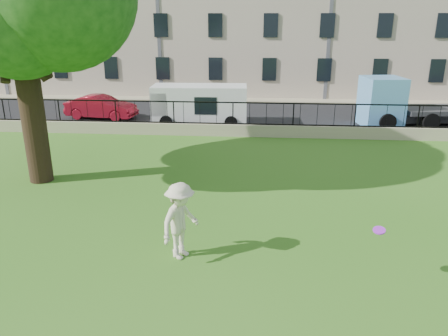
# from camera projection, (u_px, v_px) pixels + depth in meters

# --- Properties ---
(ground) EXTENTS (120.00, 120.00, 0.00)m
(ground) POSITION_uv_depth(u_px,v_px,m) (202.00, 258.00, 10.87)
(ground) COLOR #346F1A
(ground) RESTS_ON ground
(retaining_wall) EXTENTS (50.00, 0.40, 0.60)m
(retaining_wall) POSITION_uv_depth(u_px,v_px,m) (233.00, 130.00, 22.08)
(retaining_wall) COLOR gray
(retaining_wall) RESTS_ON ground
(iron_railing) EXTENTS (50.00, 0.05, 1.13)m
(iron_railing) POSITION_uv_depth(u_px,v_px,m) (233.00, 113.00, 21.80)
(iron_railing) COLOR black
(iron_railing) RESTS_ON retaining_wall
(street) EXTENTS (60.00, 9.00, 0.01)m
(street) POSITION_uv_depth(u_px,v_px,m) (238.00, 116.00, 26.61)
(street) COLOR black
(street) RESTS_ON ground
(sidewalk) EXTENTS (60.00, 1.40, 0.12)m
(sidewalk) POSITION_uv_depth(u_px,v_px,m) (241.00, 100.00, 31.49)
(sidewalk) COLOR gray
(sidewalk) RESTS_ON ground
(building_row) EXTENTS (56.40, 10.40, 13.80)m
(building_row) POSITION_uv_depth(u_px,v_px,m) (246.00, 2.00, 34.61)
(building_row) COLOR #BAA894
(building_row) RESTS_ON ground
(man) EXTENTS (1.24, 1.46, 1.96)m
(man) POSITION_uv_depth(u_px,v_px,m) (180.00, 221.00, 10.61)
(man) COLOR beige
(man) RESTS_ON ground
(frisbee) EXTENTS (0.32, 0.31, 0.12)m
(frisbee) POSITION_uv_depth(u_px,v_px,m) (379.00, 230.00, 9.51)
(frisbee) COLOR #A727DF
(red_sedan) EXTENTS (4.30, 1.97, 1.37)m
(red_sedan) POSITION_uv_depth(u_px,v_px,m) (101.00, 107.00, 25.79)
(red_sedan) COLOR #AA1427
(red_sedan) RESTS_ON street
(white_van) EXTENTS (5.26, 2.26, 2.17)m
(white_van) POSITION_uv_depth(u_px,v_px,m) (200.00, 105.00, 24.24)
(white_van) COLOR silver
(white_van) RESTS_ON street
(blue_truck) EXTENTS (6.59, 3.11, 2.66)m
(blue_truck) POSITION_uv_depth(u_px,v_px,m) (420.00, 101.00, 23.97)
(blue_truck) COLOR #63A8E8
(blue_truck) RESTS_ON street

